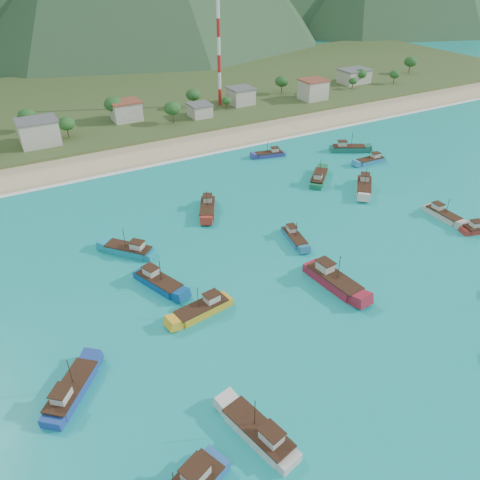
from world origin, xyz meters
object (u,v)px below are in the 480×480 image
radio_tower (219,55)px  boat_7 (333,281)px  boat_2 (364,187)px  boat_23 (208,209)px  boat_8 (270,155)px  boat_17 (442,215)px  boat_1 (130,250)px  boat_11 (319,178)px  boat_4 (348,149)px  boat_3 (159,282)px  boat_5 (370,161)px  boat_6 (259,433)px  boat_25 (294,238)px  boat_15 (203,309)px  boat_13 (71,392)px

radio_tower → boat_7: 113.82m
boat_2 → boat_23: 41.22m
boat_8 → boat_17: size_ratio=0.97×
boat_1 → boat_8: (52.62, 30.16, -0.19)m
boat_11 → boat_23: (-33.31, -0.76, -0.01)m
boat_8 → boat_1: bearing=132.4°
boat_4 → boat_17: bearing=18.2°
boat_3 → boat_8: bearing=-160.9°
boat_5 → boat_7: 60.87m
boat_6 → boat_17: boat_6 is taller
boat_5 → boat_6: bearing=131.2°
boat_4 → boat_6: 103.03m
boat_23 → boat_1: bearing=49.0°
boat_8 → boat_3: bearing=142.7°
radio_tower → boat_25: 97.79m
boat_6 → boat_7: boat_7 is taller
radio_tower → boat_5: (14.49, -67.63, -19.13)m
boat_2 → boat_17: boat_2 is taller
boat_2 → boat_15: bearing=64.6°
boat_2 → boat_15: (-56.52, -23.07, -0.10)m
radio_tower → boat_13: (-79.27, -110.17, -18.95)m
boat_11 → boat_17: (13.14, -29.70, -0.15)m
boat_13 → boat_23: bearing=84.9°
boat_1 → boat_8: size_ratio=1.09×
radio_tower → boat_1: (-61.08, -79.43, -18.98)m
boat_2 → boat_7: bearing=83.2°
boat_3 → boat_4: 82.28m
boat_1 → boat_6: 49.22m
boat_5 → boat_7: (-45.70, -40.21, 0.36)m
boat_4 → radio_tower: bearing=-137.1°
radio_tower → boat_7: size_ratio=2.80×
boat_15 → boat_8: bearing=-49.9°
boat_1 → boat_6: bearing=-130.0°
boat_25 → boat_17: bearing=177.5°
boat_8 → boat_7: bearing=171.3°
boat_2 → boat_11: boat_2 is taller
boat_15 → boat_17: size_ratio=1.14×
boat_5 → boat_8: 29.39m
boat_11 → boat_25: 30.97m
radio_tower → boat_2: 82.40m
boat_3 → boat_25: boat_3 is taller
boat_8 → boat_23: (-30.93, -21.77, 0.20)m
boat_23 → boat_25: (10.75, -20.47, -0.20)m
boat_13 → boat_17: (86.32, 10.18, -0.16)m
radio_tower → boat_25: radio_tower is taller
boat_1 → boat_6: size_ratio=0.85×
boat_11 → boat_15: (-49.64, -32.97, -0.03)m
boat_2 → boat_23: bearing=29.6°
boat_2 → boat_8: boat_2 is taller
boat_15 → boat_7: bearing=-109.2°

